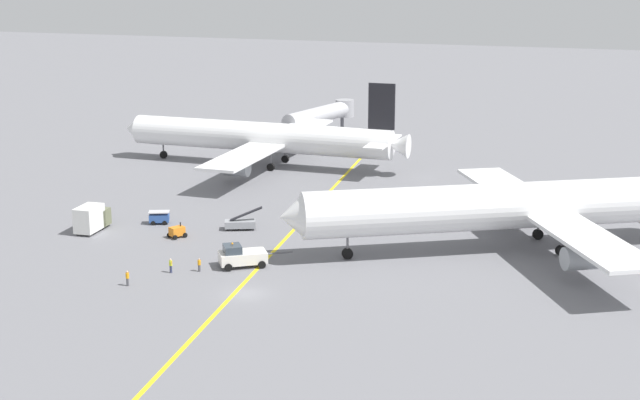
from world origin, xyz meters
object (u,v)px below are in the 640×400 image
Objects in this scene: gse_baggage_cart_trailing at (159,217)px; ground_crew_ramp_agent_by_cones at (199,265)px; ground_crew_marshaller_foreground at (127,278)px; airliner_at_gate_left at (263,138)px; gse_belt_loader_portside at (241,223)px; pushback_tug at (241,256)px; ground_crew_wing_walker_right at (171,265)px; gse_catering_truck_tall at (92,218)px; airliner_being_pushed at (526,206)px; jet_bridge at (323,114)px; gse_gpu_cart_small at (177,231)px.

gse_baggage_cart_trailing is 21.02m from ground_crew_ramp_agent_by_cones.
airliner_at_gate_left is at bearing 98.56° from ground_crew_marshaller_foreground.
ground_crew_ramp_agent_by_cones is 0.90× the size of ground_crew_marshaller_foreground.
pushback_tug is at bearing -65.93° from gse_belt_loader_portside.
gse_baggage_cart_trailing is at bearing 122.12° from ground_crew_wing_walker_right.
gse_catering_truck_tall is 19.23m from gse_belt_loader_portside.
ground_crew_marshaller_foreground is (-5.21, -6.82, 0.10)m from ground_crew_ramp_agent_by_cones.
airliner_at_gate_left is 56.49m from ground_crew_wing_walker_right.
gse_belt_loader_portside is (-36.07, -3.58, -4.60)m from airliner_being_pushed.
ground_crew_wing_walker_right is 0.97× the size of ground_crew_marshaller_foreground.
airliner_at_gate_left reaches higher than jet_bridge.
pushback_tug is 82.17m from jet_bridge.
pushback_tug is 3.03× the size of gse_gpu_cart_small.
ground_crew_ramp_agent_by_cones is at bearing -26.29° from gse_catering_truck_tall.
jet_bridge is at bearing 95.26° from ground_crew_marshaller_foreground.
ground_crew_wing_walker_right is (-36.54, -21.97, -4.56)m from airliner_being_pushed.
airliner_being_pushed is 9.03× the size of gse_catering_truck_tall.
ground_crew_marshaller_foreground is (3.31, -17.83, 0.10)m from gse_gpu_cart_small.
ground_crew_wing_walker_right is at bearing -153.23° from ground_crew_ramp_agent_by_cones.
gse_belt_loader_portside is (11.36, 1.05, -0.04)m from gse_baggage_cart_trailing.
gse_belt_loader_portside is 8.56m from gse_gpu_cart_small.
airliner_being_pushed is 2.39× the size of jet_bridge.
pushback_tug is 24.97m from gse_catering_truck_tall.
ground_crew_marshaller_foreground is (-2.37, -5.39, 0.03)m from ground_crew_wing_walker_right.
ground_crew_wing_walker_right is at bearing -65.44° from gse_gpu_cart_small.
airliner_at_gate_left is 8.64× the size of gse_catering_truck_tall.
ground_crew_marshaller_foreground is 0.08× the size of jet_bridge.
ground_crew_marshaller_foreground is at bearing -127.39° from ground_crew_ramp_agent_by_cones.
gse_catering_truck_tall is 3.60× the size of ground_crew_wing_walker_right.
gse_catering_truck_tall is 3.49× the size of ground_crew_marshaller_foreground.
ground_crew_ramp_agent_by_cones is at bearing -52.25° from gse_gpu_cart_small.
gse_baggage_cart_trailing reaches higher than ground_crew_ramp_agent_by_cones.
ground_crew_marshaller_foreground is at bearing -144.89° from airliner_being_pushed.
airliner_being_pushed is (48.03, -33.20, 0.55)m from airliner_at_gate_left.
gse_gpu_cart_small is (5.80, -42.72, -4.08)m from airliner_at_gate_left.
pushback_tug reaches higher than ground_crew_wing_walker_right.
gse_baggage_cart_trailing is at bearing -89.10° from airliner_at_gate_left.
pushback_tug reaches higher than gse_gpu_cart_small.
airliner_being_pushed is 55.12m from gse_catering_truck_tall.
ground_crew_ramp_agent_by_cones is at bearing 26.77° from ground_crew_wing_walker_right.
jet_bridge is (0.21, 67.62, 3.54)m from gse_baggage_cart_trailing.
airliner_at_gate_left is at bearing 145.35° from airliner_being_pushed.
gse_baggage_cart_trailing is 1.88× the size of ground_crew_wing_walker_right.
pushback_tug is at bearing -35.90° from gse_baggage_cart_trailing.
gse_catering_truck_tall is at bearing -138.03° from gse_baggage_cart_trailing.
jet_bridge reaches higher than gse_belt_loader_portside.
gse_belt_loader_portside is at bearing -174.34° from airliner_being_pushed.
gse_catering_truck_tall is 8.86m from gse_baggage_cart_trailing.
gse_gpu_cart_small is at bearing -167.29° from airliner_being_pushed.
gse_gpu_cart_small reaches higher than gse_baggage_cart_trailing.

